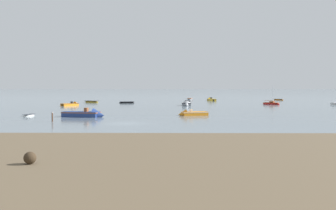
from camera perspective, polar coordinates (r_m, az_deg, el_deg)
The scene contains 16 objects.
ground_plane at distance 48.83m, azimuth -6.24°, elevation -2.72°, with size 800.00×800.00×0.00m, color slate.
mudflat_shore at distance 26.16m, azimuth -5.29°, elevation -7.50°, with size 256.57×23.62×0.16m, color brown.
tidal_rock_left at distance 24.43m, azimuth -19.67°, elevation -7.35°, with size 0.74×0.74×0.74m, color #372A1C.
sailboat_moored_0 at distance 98.42m, azimuth 14.95°, elevation 0.20°, with size 4.23×4.12×5.05m.
motorboat_moored_0 at distance 61.19m, azimuth 3.34°, elevation -1.35°, with size 4.97×2.79×1.62m.
rowboat_moored_1 at distance 126.92m, azimuth 15.97°, elevation 0.76°, with size 3.12×3.48×0.55m.
rowboat_moored_2 at distance 63.31m, azimuth -19.79°, elevation -1.46°, with size 1.37×3.00×0.46m.
motorboat_moored_2 at distance 89.94m, azimuth 2.72°, elevation 0.07°, with size 2.16×5.87×1.98m.
motorboat_moored_3 at distance 92.58m, azimuth -13.93°, elevation 0.04°, with size 4.23×4.49×1.57m.
motorboat_moored_4 at distance 59.66m, azimuth -11.83°, elevation -1.44°, with size 6.65×3.24×2.19m.
rowboat_moored_3 at distance 107.79m, azimuth 2.93°, elevation 0.50°, with size 1.36×3.88×0.61m.
rowboat_moored_5 at distance 102.71m, azimuth -6.08°, elevation 0.37°, with size 4.20×2.09×0.63m.
motorboat_moored_5 at distance 117.24m, azimuth 6.34°, elevation 0.72°, with size 2.54×5.25×1.73m.
rowboat_moored_6 at distance 107.42m, azimuth -11.19°, elevation 0.45°, with size 4.68×3.60×0.71m.
rowboat_moored_7 at distance 128.04m, azimuth 3.26°, elevation 0.89°, with size 2.35×4.19×0.63m.
mooring_post_left at distance 53.20m, azimuth -16.67°, elevation -1.71°, with size 0.22×0.22×1.38m.
Camera 1 is at (5.88, -48.23, 4.84)m, focal length 41.39 mm.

